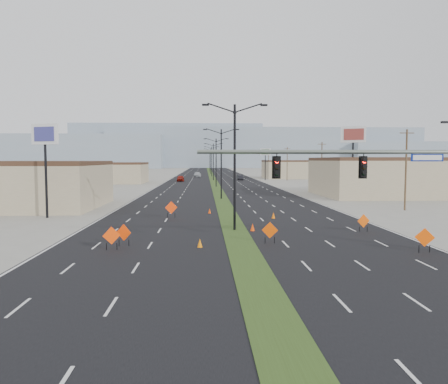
{
  "coord_description": "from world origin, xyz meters",
  "views": [
    {
      "loc": [
        -2.38,
        -22.59,
        5.66
      ],
      "look_at": [
        -0.91,
        10.49,
        3.2
      ],
      "focal_mm": 35.0,
      "sensor_mm": 36.0,
      "label": 1
    }
  ],
  "objects_px": {
    "construction_sign_4": "(425,238)",
    "pole_sign_east_far": "(265,154)",
    "streetlight_4": "(212,160)",
    "streetlight_6": "(210,160)",
    "streetlight_3": "(213,161)",
    "cone_2": "(273,215)",
    "streetlight_0": "(235,163)",
    "cone_3": "(210,211)",
    "car_mid": "(240,178)",
    "car_left": "(180,179)",
    "construction_sign_5": "(363,222)",
    "construction_sign_2": "(171,208)",
    "construction_sign_0": "(124,233)",
    "cone_1": "(253,227)",
    "construction_sign_3": "(270,231)",
    "pole_sign_west": "(45,142)",
    "streetlight_1": "(221,161)",
    "cone_0": "(200,243)",
    "car_far": "(197,175)",
    "streetlight_2": "(216,161)",
    "streetlight_5": "(211,160)",
    "signal_mast": "(395,175)",
    "construction_sign_1": "(112,236)"
  },
  "relations": [
    {
      "from": "streetlight_1",
      "to": "cone_1",
      "type": "bearing_deg",
      "value": -87.17
    },
    {
      "from": "car_left",
      "to": "pole_sign_east_far",
      "type": "bearing_deg",
      "value": 13.97
    },
    {
      "from": "streetlight_1",
      "to": "cone_0",
      "type": "bearing_deg",
      "value": -94.45
    },
    {
      "from": "streetlight_0",
      "to": "cone_3",
      "type": "xyz_separation_m",
      "value": [
        -1.88,
        11.07,
        -5.15
      ]
    },
    {
      "from": "signal_mast",
      "to": "streetlight_3",
      "type": "bearing_deg",
      "value": 95.2
    },
    {
      "from": "construction_sign_4",
      "to": "pole_sign_east_far",
      "type": "bearing_deg",
      "value": 107.61
    },
    {
      "from": "cone_2",
      "to": "construction_sign_0",
      "type": "bearing_deg",
      "value": -132.57
    },
    {
      "from": "streetlight_4",
      "to": "construction_sign_3",
      "type": "height_order",
      "value": "streetlight_4"
    },
    {
      "from": "cone_0",
      "to": "construction_sign_4",
      "type": "bearing_deg",
      "value": -9.18
    },
    {
      "from": "car_mid",
      "to": "construction_sign_3",
      "type": "height_order",
      "value": "construction_sign_3"
    },
    {
      "from": "construction_sign_0",
      "to": "cone_1",
      "type": "height_order",
      "value": "construction_sign_0"
    },
    {
      "from": "car_far",
      "to": "cone_0",
      "type": "relative_size",
      "value": 9.39
    },
    {
      "from": "streetlight_5",
      "to": "streetlight_6",
      "type": "height_order",
      "value": "same"
    },
    {
      "from": "car_mid",
      "to": "construction_sign_4",
      "type": "relative_size",
      "value": 2.61
    },
    {
      "from": "streetlight_2",
      "to": "car_mid",
      "type": "xyz_separation_m",
      "value": [
        7.46,
        29.81,
        -4.76
      ]
    },
    {
      "from": "construction_sign_0",
      "to": "car_mid",
      "type": "bearing_deg",
      "value": 104.31
    },
    {
      "from": "streetlight_3",
      "to": "streetlight_4",
      "type": "bearing_deg",
      "value": 90.0
    },
    {
      "from": "streetlight_3",
      "to": "car_far",
      "type": "relative_size",
      "value": 1.85
    },
    {
      "from": "streetlight_3",
      "to": "car_left",
      "type": "bearing_deg",
      "value": -148.94
    },
    {
      "from": "construction_sign_3",
      "to": "construction_sign_4",
      "type": "distance_m",
      "value": 9.55
    },
    {
      "from": "streetlight_6",
      "to": "car_left",
      "type": "bearing_deg",
      "value": -95.54
    },
    {
      "from": "construction_sign_5",
      "to": "cone_2",
      "type": "bearing_deg",
      "value": 111.75
    },
    {
      "from": "cone_2",
      "to": "car_far",
      "type": "bearing_deg",
      "value": 95.07
    },
    {
      "from": "pole_sign_east_far",
      "to": "pole_sign_west",
      "type": "bearing_deg",
      "value": -87.77
    },
    {
      "from": "streetlight_6",
      "to": "cone_0",
      "type": "bearing_deg",
      "value": -90.89
    },
    {
      "from": "car_left",
      "to": "cone_3",
      "type": "relative_size",
      "value": 8.5
    },
    {
      "from": "streetlight_5",
      "to": "signal_mast",
      "type": "bearing_deg",
      "value": -86.74
    },
    {
      "from": "construction_sign_4",
      "to": "pole_sign_east_far",
      "type": "distance_m",
      "value": 94.42
    },
    {
      "from": "construction_sign_3",
      "to": "cone_2",
      "type": "height_order",
      "value": "construction_sign_3"
    },
    {
      "from": "streetlight_0",
      "to": "construction_sign_3",
      "type": "distance_m",
      "value": 7.54
    },
    {
      "from": "streetlight_4",
      "to": "streetlight_6",
      "type": "relative_size",
      "value": 1.0
    },
    {
      "from": "construction_sign_5",
      "to": "cone_3",
      "type": "distance_m",
      "value": 17.16
    },
    {
      "from": "construction_sign_0",
      "to": "cone_3",
      "type": "distance_m",
      "value": 18.14
    },
    {
      "from": "construction_sign_0",
      "to": "streetlight_4",
      "type": "bearing_deg",
      "value": 109.95
    },
    {
      "from": "streetlight_0",
      "to": "streetlight_6",
      "type": "xyz_separation_m",
      "value": [
        0.0,
        168.0,
        0.0
      ]
    },
    {
      "from": "streetlight_3",
      "to": "car_far",
      "type": "distance_m",
      "value": 25.37
    },
    {
      "from": "streetlight_3",
      "to": "construction_sign_1",
      "type": "height_order",
      "value": "streetlight_3"
    },
    {
      "from": "streetlight_5",
      "to": "cone_0",
      "type": "bearing_deg",
      "value": -91.06
    },
    {
      "from": "streetlight_6",
      "to": "construction_sign_0",
      "type": "distance_m",
      "value": 174.34
    },
    {
      "from": "streetlight_0",
      "to": "car_left",
      "type": "distance_m",
      "value": 79.4
    },
    {
      "from": "streetlight_1",
      "to": "construction_sign_3",
      "type": "distance_m",
      "value": 34.02
    },
    {
      "from": "streetlight_1",
      "to": "construction_sign_0",
      "type": "xyz_separation_m",
      "value": [
        -7.68,
        -34.11,
        -4.57
      ]
    },
    {
      "from": "car_mid",
      "to": "cone_0",
      "type": "bearing_deg",
      "value": -98.76
    },
    {
      "from": "car_left",
      "to": "construction_sign_0",
      "type": "distance_m",
      "value": 84.9
    },
    {
      "from": "streetlight_2",
      "to": "construction_sign_0",
      "type": "relative_size",
      "value": 6.89
    },
    {
      "from": "cone_0",
      "to": "cone_2",
      "type": "relative_size",
      "value": 0.98
    },
    {
      "from": "streetlight_6",
      "to": "construction_sign_2",
      "type": "relative_size",
      "value": 6.11
    },
    {
      "from": "construction_sign_3",
      "to": "cone_1",
      "type": "distance_m",
      "value": 5.3
    },
    {
      "from": "streetlight_3",
      "to": "cone_2",
      "type": "height_order",
      "value": "streetlight_3"
    },
    {
      "from": "streetlight_5",
      "to": "cone_3",
      "type": "height_order",
      "value": "streetlight_5"
    }
  ]
}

